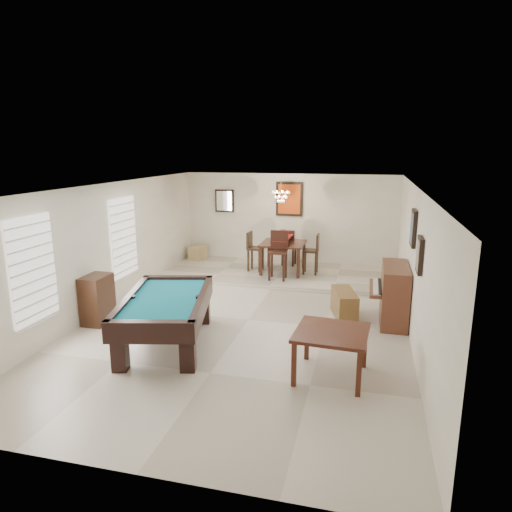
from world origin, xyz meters
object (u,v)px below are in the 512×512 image
at_px(upright_piano, 387,294).
at_px(piano_bench, 344,304).
at_px(pool_table, 166,321).
at_px(dining_chair_west, 256,251).
at_px(square_table, 331,354).
at_px(dining_chair_east, 311,254).
at_px(flower_vase, 283,233).
at_px(corner_bench, 197,252).
at_px(chandelier, 281,192).
at_px(dining_chair_south, 278,256).
at_px(apothecary_chest, 97,299).
at_px(dining_table, 283,255).
at_px(dining_chair_north, 289,247).

distance_m(upright_piano, piano_bench, 0.85).
height_order(pool_table, dining_chair_west, dining_chair_west).
relative_size(square_table, dining_chair_east, 0.99).
bearing_deg(flower_vase, dining_chair_west, -178.80).
distance_m(corner_bench, chandelier, 3.32).
distance_m(square_table, dining_chair_south, 4.76).
bearing_deg(square_table, pool_table, 170.20).
relative_size(upright_piano, apothecary_chest, 1.43).
height_order(pool_table, dining_table, dining_table).
bearing_deg(upright_piano, pool_table, -151.41).
bearing_deg(pool_table, apothecary_chest, 147.65).
relative_size(upright_piano, dining_chair_west, 1.29).
xyz_separation_m(dining_table, dining_chair_south, (0.00, -0.70, 0.14)).
distance_m(square_table, corner_bench, 7.36).
bearing_deg(corner_bench, chandelier, -17.54).
bearing_deg(dining_table, chandelier, -152.38).
bearing_deg(dining_chair_north, apothecary_chest, 63.33).
bearing_deg(square_table, upright_piano, 71.06).
bearing_deg(dining_chair_west, pool_table, 178.85).
distance_m(dining_chair_south, corner_bench, 3.10).
distance_m(upright_piano, dining_chair_south, 3.20).
height_order(apothecary_chest, dining_chair_north, dining_chair_north).
xyz_separation_m(square_table, dining_chair_north, (-1.66, 5.93, 0.27)).
xyz_separation_m(dining_table, dining_chair_west, (-0.73, -0.02, 0.06)).
xyz_separation_m(apothecary_chest, dining_table, (2.84, 4.07, 0.11)).
bearing_deg(chandelier, dining_table, 27.62).
bearing_deg(piano_bench, chandelier, 124.85).
xyz_separation_m(square_table, chandelier, (-1.75, 5.10, 1.85)).
height_order(flower_vase, dining_chair_west, flower_vase).
bearing_deg(dining_table, flower_vase, 0.00).
distance_m(dining_chair_west, dining_chair_east, 1.45).
height_order(apothecary_chest, dining_table, dining_table).
height_order(dining_chair_north, dining_chair_east, dining_chair_east).
relative_size(square_table, apothecary_chest, 1.10).
xyz_separation_m(square_table, apothecary_chest, (-4.52, 1.07, 0.11)).
bearing_deg(apothecary_chest, upright_piano, 14.82).
height_order(piano_bench, dining_chair_east, dining_chair_east).
distance_m(pool_table, piano_bench, 3.52).
distance_m(piano_bench, apothecary_chest, 4.80).
bearing_deg(chandelier, dining_chair_west, 178.26).
relative_size(square_table, corner_bench, 2.25).
relative_size(dining_chair_south, corner_bench, 2.62).
xyz_separation_m(square_table, flower_vase, (-1.68, 5.14, 0.79)).
height_order(upright_piano, dining_chair_north, dining_chair_north).
xyz_separation_m(apothecary_chest, dining_chair_west, (2.11, 4.05, 0.17)).
xyz_separation_m(upright_piano, dining_chair_west, (-3.27, 2.63, 0.08)).
xyz_separation_m(dining_chair_east, chandelier, (-0.78, -0.06, 1.56)).
xyz_separation_m(pool_table, dining_chair_south, (1.15, 3.95, 0.31)).
distance_m(pool_table, square_table, 2.87).
xyz_separation_m(piano_bench, dining_chair_north, (-1.71, 3.42, 0.35)).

